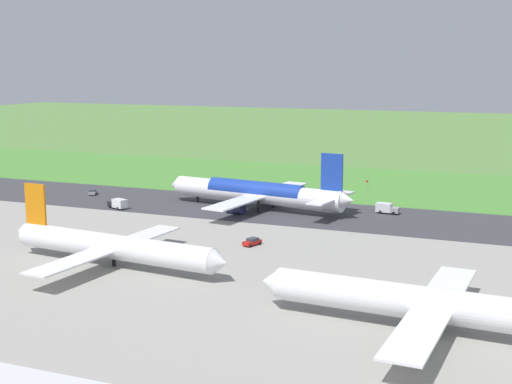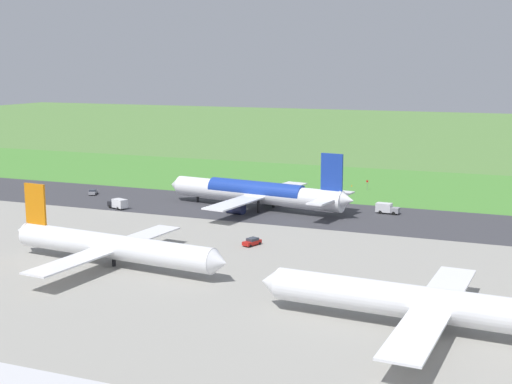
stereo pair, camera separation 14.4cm
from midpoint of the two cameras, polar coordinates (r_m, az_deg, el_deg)
ground_plane at (r=178.40m, az=3.95°, el=-1.71°), size 800.00×800.00×0.00m
runway_asphalt at (r=178.39m, az=3.95°, el=-1.70°), size 600.00×31.51×0.06m
apron_concrete at (r=120.93m, az=-5.57°, el=-7.57°), size 440.00×110.00×0.05m
grass_verge_foreground at (r=218.53m, az=7.40°, el=0.46°), size 600.00×80.00×0.04m
airliner_main at (r=181.82m, az=0.08°, el=-0.06°), size 54.07×44.41×15.88m
airliner_parked_near at (r=102.78m, az=13.75°, el=-8.72°), size 50.86×41.60×14.85m
airliner_parked_mid at (r=133.68m, az=-11.52°, el=-4.29°), size 48.26×39.55×14.08m
service_truck_baggage at (r=186.26m, az=-11.07°, el=-0.92°), size 6.22×4.12×2.65m
service_car_followme at (r=207.89m, az=-13.01°, el=0.01°), size 3.35×4.57×1.62m
service_truck_fuel at (r=180.00m, az=10.45°, el=-1.29°), size 5.97×2.73×2.65m
service_car_ops at (r=146.30m, az=-0.34°, el=-4.02°), size 3.11×4.56×1.62m
no_stopping_sign at (r=212.42m, az=8.92°, el=0.61°), size 0.60×0.10×2.98m
traffic_cone_orange at (r=218.39m, az=7.68°, el=0.51°), size 0.40×0.40×0.55m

